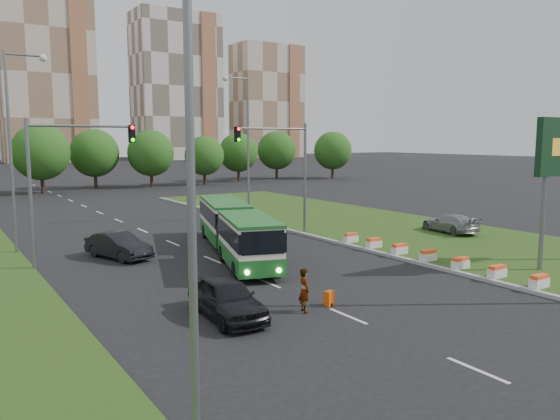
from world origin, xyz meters
TOP-DOWN VIEW (x-y plane):
  - ground at (0.00, 0.00)m, footprint 360.00×360.00m
  - grass_median at (13.00, 8.00)m, footprint 14.00×60.00m
  - median_kerb at (6.05, 8.00)m, footprint 0.30×60.00m
  - lane_markings at (-3.00, 20.00)m, footprint 0.20×100.00m
  - flower_planters at (6.70, -1.40)m, footprint 1.10×13.70m
  - traffic_mast_median at (4.78, 10.00)m, footprint 5.76×0.32m
  - traffic_mast_left at (-10.38, 9.00)m, footprint 5.76×0.32m
  - street_lamps at (-3.00, 10.00)m, footprint 36.00×60.00m
  - tree_line at (10.00, 55.00)m, footprint 120.00×8.00m
  - apartment_tower_ceast at (15.00, 150.00)m, footprint 25.00×15.00m
  - apartment_tower_east at (55.00, 150.00)m, footprint 27.00×15.00m
  - midrise_east at (90.00, 150.00)m, footprint 24.00×14.00m
  - articulated_bus at (-1.34, 6.87)m, footprint 2.35×15.04m
  - car_left_near at (-7.07, -3.53)m, footprint 2.18×4.76m
  - car_left_far at (-7.40, 9.34)m, footprint 3.01×4.84m
  - car_median at (15.19, 4.15)m, footprint 2.35×4.80m
  - pedestrian at (-4.13, -4.62)m, footprint 0.56×0.73m
  - shopping_trolley at (-2.77, -4.51)m, footprint 0.36×0.38m

SIDE VIEW (x-z plane):
  - ground at x=0.00m, z-range 0.00..0.00m
  - lane_markings at x=-3.00m, z-range -0.01..0.01m
  - grass_median at x=13.00m, z-range 0.00..0.15m
  - median_kerb at x=6.05m, z-range 0.00..0.18m
  - shopping_trolley at x=-2.77m, z-range 0.00..0.61m
  - flower_planters at x=6.70m, z-range 0.15..0.75m
  - car_left_far at x=-7.40m, z-range 0.00..1.51m
  - car_left_near at x=-7.07m, z-range 0.00..1.58m
  - car_median at x=15.19m, z-range 0.15..1.49m
  - pedestrian at x=-4.13m, z-range 0.00..1.79m
  - articulated_bus at x=-1.34m, z-range 0.28..2.75m
  - tree_line at x=10.00m, z-range 0.00..9.00m
  - traffic_mast_median at x=4.78m, z-range 1.35..9.35m
  - traffic_mast_left at x=-10.38m, z-range 1.35..9.35m
  - street_lamps at x=-3.00m, z-range 0.00..12.00m
  - midrise_east at x=90.00m, z-range 0.00..40.00m
  - apartment_tower_east at x=55.00m, z-range 0.00..47.00m
  - apartment_tower_ceast at x=15.00m, z-range 0.00..50.00m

